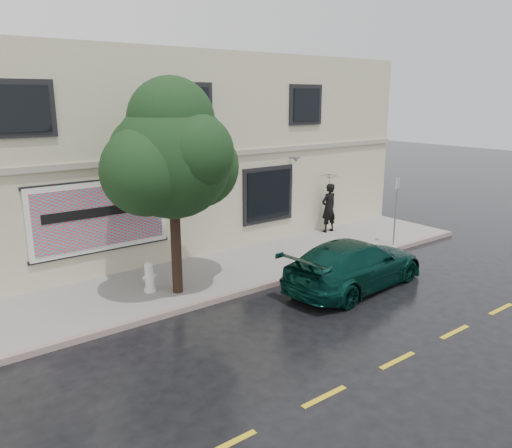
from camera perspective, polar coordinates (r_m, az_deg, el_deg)
ground at (r=13.62m, az=3.91°, el=-9.50°), size 90.00×90.00×0.00m
sidewalk at (r=15.99m, az=-3.81°, el=-5.51°), size 20.00×3.50×0.15m
curb at (r=14.66m, az=0.02°, el=-7.37°), size 20.00×0.18×0.16m
road_marking at (r=11.51m, az=15.86°, el=-14.76°), size 19.00×0.12×0.01m
building at (r=20.19m, az=-13.14°, el=8.30°), size 20.00×8.12×7.00m
billboard at (r=15.50m, az=-17.31°, el=0.84°), size 4.30×0.16×2.20m
car at (r=15.00m, az=11.22°, el=-4.51°), size 5.15×2.66×1.44m
pedestrian at (r=20.35m, az=8.30°, el=1.84°), size 0.73×0.48×1.99m
umbrella at (r=20.10m, az=8.44°, el=5.61°), size 1.24×1.24×0.71m
street_tree at (r=13.46m, az=-9.52°, el=7.27°), size 3.18×3.18×5.34m
fire_hydrant at (r=14.41m, az=-12.09°, el=-5.94°), size 0.36×0.34×0.89m
sign_pole at (r=18.87m, az=15.70°, el=2.19°), size 0.31×0.12×2.58m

